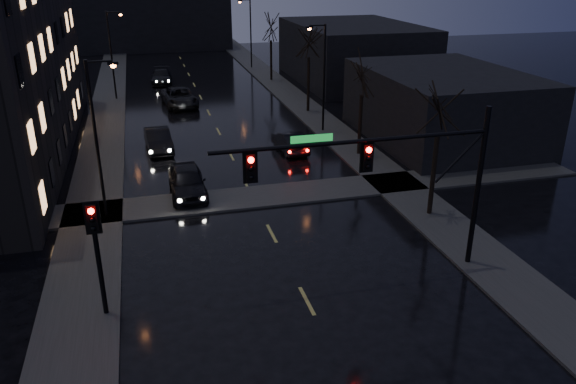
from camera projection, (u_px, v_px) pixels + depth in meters
sidewalk_left at (105, 128)px, 43.89m from camera, size 3.00×140.00×0.12m
sidewalk_right at (312, 114)px, 47.88m from camera, size 3.00×140.00×0.12m
sidewalk_cross at (253, 197)px, 31.15m from camera, size 40.00×3.00×0.12m
commercial_right_near at (442, 105)px, 40.55m from camera, size 10.00×14.00×5.00m
commercial_right_far at (353, 52)px, 60.36m from camera, size 12.00×18.00×6.00m
far_block at (152, 20)px, 82.07m from camera, size 22.00×10.00×8.00m
signal_mast at (396, 166)px, 21.72m from camera, size 11.11×0.41×7.00m
signal_pole_left at (96, 244)px, 19.77m from camera, size 0.35×0.41×4.53m
tree_near at (442, 97)px, 26.74m from camera, size 3.52×3.52×8.08m
tree_mid_a at (363, 68)px, 35.82m from camera, size 3.30×3.30×7.58m
tree_mid_b at (309, 34)px, 46.24m from camera, size 3.74×3.74×8.59m
tree_far at (271, 23)px, 58.95m from camera, size 3.43×3.43×7.88m
streetlight_l_near at (99, 127)px, 27.12m from camera, size 1.53×0.28×8.00m
streetlight_l_far at (113, 48)px, 51.23m from camera, size 1.53×0.28×8.00m
streetlight_r_mid at (321, 69)px, 41.39m from camera, size 1.53×0.28×8.00m
streetlight_r_far at (249, 28)px, 66.40m from camera, size 1.53×0.28×8.00m
oncoming_car_a at (187, 181)px, 31.25m from camera, size 1.95×4.84×1.65m
oncoming_car_b at (158, 140)px, 38.65m from camera, size 1.92×4.66×1.50m
oncoming_car_c at (180, 97)px, 50.43m from camera, size 3.23×6.07×1.62m
oncoming_car_d at (161, 76)px, 59.70m from camera, size 2.43×5.25×1.49m
lead_car at (290, 142)px, 38.51m from camera, size 1.77×4.33×1.40m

